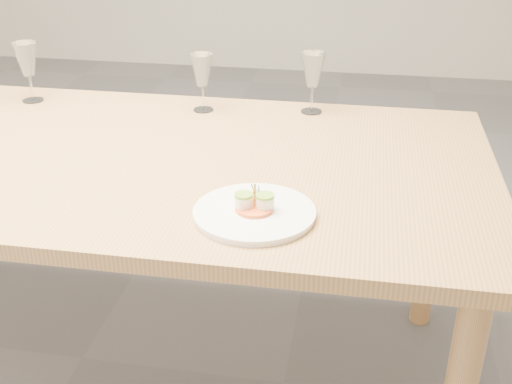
% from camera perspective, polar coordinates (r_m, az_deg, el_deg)
% --- Properties ---
extents(ground, '(7.00, 7.00, 0.00)m').
position_cam_1_polar(ground, '(2.25, -15.16, -14.06)').
color(ground, slate).
rests_on(ground, ground).
extents(dining_table, '(2.40, 1.00, 0.75)m').
position_cam_1_polar(dining_table, '(1.89, -17.59, 1.94)').
color(dining_table, tan).
rests_on(dining_table, ground).
extents(dinner_plate, '(0.27, 0.27, 0.07)m').
position_cam_1_polar(dinner_plate, '(1.41, -0.13, -1.76)').
color(dinner_plate, white).
rests_on(dinner_plate, dining_table).
extents(wine_glass_2, '(0.08, 0.08, 0.19)m').
position_cam_1_polar(wine_glass_2, '(2.23, -19.71, 10.95)').
color(wine_glass_2, white).
rests_on(wine_glass_2, dining_table).
extents(wine_glass_3, '(0.07, 0.07, 0.18)m').
position_cam_1_polar(wine_glass_3, '(2.02, -4.84, 10.63)').
color(wine_glass_3, white).
rests_on(wine_glass_3, dining_table).
extents(wine_glass_4, '(0.08, 0.08, 0.19)m').
position_cam_1_polar(wine_glass_4, '(2.01, 5.08, 10.66)').
color(wine_glass_4, white).
rests_on(wine_glass_4, dining_table).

